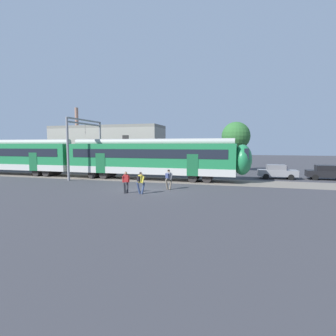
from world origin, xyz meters
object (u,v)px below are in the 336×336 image
(pedestrian_yellow, at_px, (140,181))
(parked_car_grey, at_px, (277,172))
(pedestrian_red, at_px, (126,180))
(pedestrian_grey, at_px, (169,178))
(commuter_train, at_px, (79,157))
(parked_car_black, at_px, (327,172))

(pedestrian_yellow, bearing_deg, parked_car_grey, 48.17)
(pedestrian_red, xyz_separation_m, pedestrian_grey, (2.69, 2.42, 0.00))
(commuter_train, distance_m, pedestrian_red, 12.53)
(parked_car_grey, xyz_separation_m, parked_car_black, (4.96, 0.60, 0.00))
(pedestrian_yellow, bearing_deg, pedestrian_grey, 58.46)
(pedestrian_yellow, height_order, pedestrian_grey, same)
(pedestrian_red, relative_size, parked_car_black, 0.41)
(parked_car_black, bearing_deg, pedestrian_red, -143.13)
(parked_car_grey, bearing_deg, parked_car_black, 6.86)
(pedestrian_grey, bearing_deg, parked_car_grey, 46.03)
(pedestrian_yellow, xyz_separation_m, parked_car_black, (15.94, 12.87, -0.21))
(pedestrian_red, relative_size, pedestrian_yellow, 1.00)
(parked_car_grey, bearing_deg, pedestrian_grey, -133.97)
(pedestrian_red, height_order, pedestrian_grey, same)
(pedestrian_grey, height_order, parked_car_grey, pedestrian_grey)
(pedestrian_red, relative_size, parked_car_grey, 0.41)
(pedestrian_yellow, relative_size, parked_car_grey, 0.41)
(pedestrian_grey, bearing_deg, commuter_train, 155.41)
(pedestrian_grey, bearing_deg, parked_car_black, 35.83)
(commuter_train, distance_m, pedestrian_grey, 13.52)
(pedestrian_red, bearing_deg, pedestrian_yellow, -0.95)
(parked_car_grey, bearing_deg, pedestrian_yellow, -131.83)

